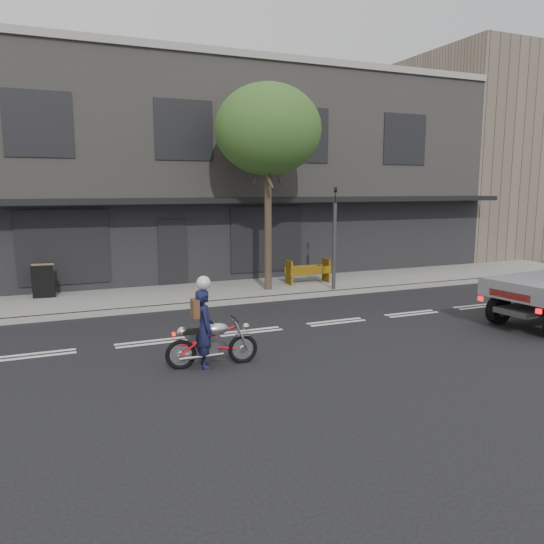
% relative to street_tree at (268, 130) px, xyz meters
% --- Properties ---
extents(ground, '(80.00, 80.00, 0.00)m').
position_rel_street_tree_xyz_m(ground, '(-2.20, -4.20, -5.28)').
color(ground, black).
rests_on(ground, ground).
extents(sidewalk, '(32.00, 3.20, 0.15)m').
position_rel_street_tree_xyz_m(sidewalk, '(-2.20, 0.50, -5.20)').
color(sidewalk, gray).
rests_on(sidewalk, ground).
extents(kerb, '(32.00, 0.20, 0.15)m').
position_rel_street_tree_xyz_m(kerb, '(-2.20, -1.10, -5.20)').
color(kerb, gray).
rests_on(kerb, ground).
extents(building_main, '(26.00, 10.00, 8.00)m').
position_rel_street_tree_xyz_m(building_main, '(-2.20, 7.10, -1.28)').
color(building_main, slate).
rests_on(building_main, ground).
extents(building_neighbour, '(14.00, 10.00, 10.00)m').
position_rel_street_tree_xyz_m(building_neighbour, '(17.80, 7.10, -0.28)').
color(building_neighbour, brown).
rests_on(building_neighbour, ground).
extents(street_tree, '(3.40, 3.40, 6.74)m').
position_rel_street_tree_xyz_m(street_tree, '(0.00, 0.00, 0.00)').
color(street_tree, '#382B21').
rests_on(street_tree, ground).
extents(traffic_light_pole, '(0.12, 0.12, 3.50)m').
position_rel_street_tree_xyz_m(traffic_light_pole, '(2.00, -0.85, -3.63)').
color(traffic_light_pole, '#2D2D30').
rests_on(traffic_light_pole, ground).
extents(motorcycle, '(1.84, 0.53, 0.94)m').
position_rel_street_tree_xyz_m(motorcycle, '(-3.76, -6.26, -4.79)').
color(motorcycle, black).
rests_on(motorcycle, ground).
extents(rider, '(0.42, 0.60, 1.55)m').
position_rel_street_tree_xyz_m(rider, '(-3.91, -6.26, -4.50)').
color(rider, '#131636').
rests_on(rider, ground).
extents(construction_barrier, '(1.57, 0.64, 0.88)m').
position_rel_street_tree_xyz_m(construction_barrier, '(1.73, 0.29, -4.69)').
color(construction_barrier, '#E09C0B').
rests_on(construction_barrier, sidewalk).
extents(sandwich_board, '(0.68, 0.49, 1.03)m').
position_rel_street_tree_xyz_m(sandwich_board, '(-6.85, 1.23, -4.61)').
color(sandwich_board, black).
rests_on(sandwich_board, sidewalk).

